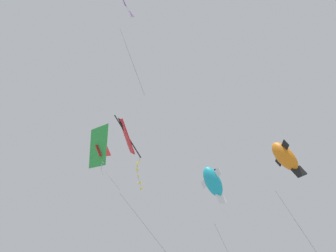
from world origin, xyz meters
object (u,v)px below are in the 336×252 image
(kite_delta_highest, at_px, (99,147))
(kite_diamond_near_left, at_px, (128,11))
(kite_diamond_far_centre, at_px, (127,137))
(kite_fish_upper_right, at_px, (213,182))
(kite_fish_low_drifter, at_px, (285,156))

(kite_delta_highest, bearing_deg, kite_diamond_near_left, -8.13)
(kite_diamond_far_centre, distance_m, kite_diamond_near_left, 7.45)
(kite_diamond_far_centre, bearing_deg, kite_fish_upper_right, 100.18)
(kite_fish_upper_right, bearing_deg, kite_delta_highest, -168.85)
(kite_diamond_near_left, bearing_deg, kite_delta_highest, -167.84)
(kite_fish_upper_right, relative_size, kite_delta_highest, 2.05)
(kite_fish_upper_right, relative_size, kite_diamond_far_centre, 1.10)
(kite_fish_low_drifter, bearing_deg, kite_diamond_near_left, -57.78)
(kite_diamond_far_centre, bearing_deg, kite_delta_highest, -176.14)
(kite_fish_upper_right, distance_m, kite_diamond_far_centre, 4.43)
(kite_delta_highest, bearing_deg, kite_fish_low_drifter, 50.91)
(kite_fish_low_drifter, distance_m, kite_diamond_near_left, 11.71)
(kite_fish_low_drifter, bearing_deg, kite_delta_highest, -113.25)
(kite_fish_upper_right, height_order, kite_delta_highest, kite_delta_highest)
(kite_delta_highest, height_order, kite_diamond_far_centre, kite_delta_highest)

